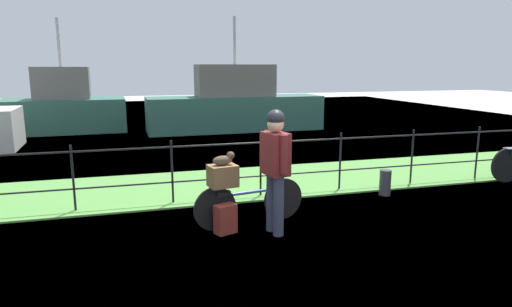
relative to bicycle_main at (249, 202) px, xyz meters
The scene contains 12 objects.
ground_plane 1.15m from the bicycle_main, 60.19° to the right, with size 60.00×60.00×0.00m, color #B2ADA3.
grass_strip 2.28m from the bicycle_main, 75.96° to the left, with size 27.00×2.40×0.03m, color #569342.
harbor_water 9.10m from the bicycle_main, 86.54° to the left, with size 30.00×30.00×0.00m, color #60849E.
iron_fence 1.41m from the bicycle_main, 66.58° to the left, with size 18.04×0.04×1.06m.
bicycle_main is the anchor object (origin of this frame).
wooden_crate 0.59m from the bicycle_main, 169.79° to the right, with size 0.37×0.29×0.30m, color brown.
terrier_dog 0.76m from the bicycle_main, 169.79° to the right, with size 0.32×0.19×0.18m.
cyclist_person 0.83m from the bicycle_main, 58.83° to the right, with size 0.33×0.53×1.68m.
backpack_on_paving 0.48m from the bicycle_main, 149.33° to the right, with size 0.28×0.18×0.40m, color maroon.
mooring_bollard 2.79m from the bicycle_main, 15.98° to the left, with size 0.20×0.20×0.45m, color #38383D.
moored_boat_mid 9.53m from the bicycle_main, 77.81° to the left, with size 6.10×1.72×3.88m.
moored_boat_far 11.25m from the bicycle_main, 109.29° to the left, with size 4.09×2.16×3.80m.
Camera 1 is at (-2.12, -4.87, 2.23)m, focal length 31.11 mm.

